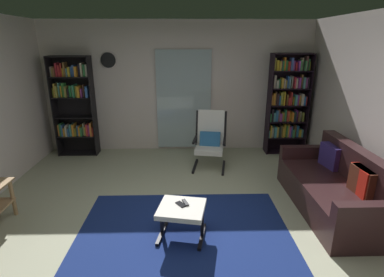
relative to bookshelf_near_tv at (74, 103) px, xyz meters
name	(u,v)px	position (x,y,z in m)	size (l,w,h in m)	color
ground_plane	(175,228)	(2.03, -2.64, -1.05)	(7.02, 7.02, 0.00)	#B0B195
wall_back	(178,88)	(2.03, 0.26, 0.25)	(5.60, 0.06, 2.60)	silver
glass_door_panel	(184,100)	(2.14, 0.19, 0.00)	(1.10, 0.01, 2.00)	silver
area_rug	(184,233)	(2.14, -2.75, -1.05)	(2.55, 1.87, 0.01)	navy
bookshelf_near_tv	(74,103)	(0.00, 0.00, 0.00)	(0.77, 0.30, 1.94)	black
bookshelf_near_sofa	(287,102)	(4.20, -0.02, 0.01)	(0.77, 0.30, 1.99)	black
leather_sofa	(336,189)	(4.20, -2.26, -0.74)	(0.85, 1.91, 0.85)	#311B1D
lounge_armchair	(210,138)	(2.62, -0.72, -0.52)	(0.66, 0.73, 1.02)	black
ottoman	(182,212)	(2.12, -2.81, -0.72)	(0.60, 0.57, 0.40)	white
tv_remote	(185,202)	(2.16, -2.73, -0.64)	(0.04, 0.14, 0.02)	black
cell_phone	(181,204)	(2.11, -2.77, -0.65)	(0.07, 0.14, 0.01)	black
wall_clock	(108,60)	(0.69, 0.19, 0.80)	(0.29, 0.03, 0.29)	silver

